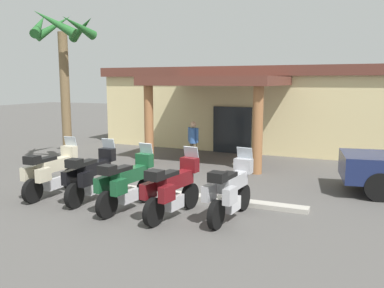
{
  "coord_description": "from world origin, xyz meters",
  "views": [
    {
      "loc": [
        5.69,
        -9.69,
        3.24
      ],
      "look_at": [
        0.39,
        2.43,
        1.2
      ],
      "focal_mm": 38.21,
      "sensor_mm": 36.0,
      "label": 1
    }
  ],
  "objects_px": {
    "motorcycle_green": "(126,183)",
    "motorcycle_black": "(91,176)",
    "motel_building": "(249,106)",
    "palm_tree_roadside": "(63,54)",
    "motorcycle_silver": "(230,191)",
    "motorcycle_cream": "(52,172)",
    "motorcycle_maroon": "(172,189)",
    "pedestrian": "(193,140)"
  },
  "relations": [
    {
      "from": "motel_building",
      "to": "pedestrian",
      "type": "height_order",
      "value": "motel_building"
    },
    {
      "from": "motel_building",
      "to": "motorcycle_maroon",
      "type": "relative_size",
      "value": 6.47
    },
    {
      "from": "motorcycle_green",
      "to": "pedestrian",
      "type": "height_order",
      "value": "pedestrian"
    },
    {
      "from": "motorcycle_silver",
      "to": "motorcycle_cream",
      "type": "bearing_deg",
      "value": 97.15
    },
    {
      "from": "motorcycle_maroon",
      "to": "palm_tree_roadside",
      "type": "relative_size",
      "value": 0.37
    },
    {
      "from": "motorcycle_green",
      "to": "motel_building",
      "type": "bearing_deg",
      "value": 6.67
    },
    {
      "from": "motorcycle_cream",
      "to": "motorcycle_green",
      "type": "relative_size",
      "value": 1.0
    },
    {
      "from": "motorcycle_cream",
      "to": "pedestrian",
      "type": "relative_size",
      "value": 1.31
    },
    {
      "from": "motel_building",
      "to": "palm_tree_roadside",
      "type": "relative_size",
      "value": 2.42
    },
    {
      "from": "motorcycle_maroon",
      "to": "pedestrian",
      "type": "relative_size",
      "value": 1.31
    },
    {
      "from": "motorcycle_green",
      "to": "palm_tree_roadside",
      "type": "xyz_separation_m",
      "value": [
        -5.1,
        3.8,
        3.55
      ]
    },
    {
      "from": "palm_tree_roadside",
      "to": "motorcycle_black",
      "type": "bearing_deg",
      "value": -42.63
    },
    {
      "from": "motel_building",
      "to": "motorcycle_black",
      "type": "xyz_separation_m",
      "value": [
        -1.21,
        -11.29,
        -1.3
      ]
    },
    {
      "from": "motorcycle_maroon",
      "to": "motorcycle_silver",
      "type": "height_order",
      "value": "same"
    },
    {
      "from": "motorcycle_green",
      "to": "palm_tree_roadside",
      "type": "height_order",
      "value": "palm_tree_roadside"
    },
    {
      "from": "motorcycle_cream",
      "to": "palm_tree_roadside",
      "type": "relative_size",
      "value": 0.37
    },
    {
      "from": "motorcycle_black",
      "to": "motorcycle_silver",
      "type": "xyz_separation_m",
      "value": [
        3.95,
        0.05,
        0.0
      ]
    },
    {
      "from": "motorcycle_green",
      "to": "motorcycle_black",
      "type": "bearing_deg",
      "value": 82.75
    },
    {
      "from": "motorcycle_cream",
      "to": "motorcycle_maroon",
      "type": "bearing_deg",
      "value": -94.47
    },
    {
      "from": "motorcycle_cream",
      "to": "motorcycle_silver",
      "type": "height_order",
      "value": "same"
    },
    {
      "from": "motorcycle_cream",
      "to": "palm_tree_roadside",
      "type": "bearing_deg",
      "value": 34.22
    },
    {
      "from": "motel_building",
      "to": "pedestrian",
      "type": "xyz_separation_m",
      "value": [
        -0.64,
        -5.62,
        -1.02
      ]
    },
    {
      "from": "motorcycle_black",
      "to": "motorcycle_green",
      "type": "relative_size",
      "value": 1.0
    },
    {
      "from": "pedestrian",
      "to": "motorcycle_silver",
      "type": "bearing_deg",
      "value": 51.44
    },
    {
      "from": "motorcycle_silver",
      "to": "motorcycle_black",
      "type": "bearing_deg",
      "value": 96.43
    },
    {
      "from": "motel_building",
      "to": "motorcycle_cream",
      "type": "relative_size",
      "value": 6.46
    },
    {
      "from": "motel_building",
      "to": "motorcycle_black",
      "type": "bearing_deg",
      "value": -95.12
    },
    {
      "from": "palm_tree_roadside",
      "to": "motel_building",
      "type": "bearing_deg",
      "value": 57.34
    },
    {
      "from": "motel_building",
      "to": "palm_tree_roadside",
      "type": "height_order",
      "value": "palm_tree_roadside"
    },
    {
      "from": "motorcycle_maroon",
      "to": "palm_tree_roadside",
      "type": "xyz_separation_m",
      "value": [
        -6.42,
        3.85,
        3.55
      ]
    },
    {
      "from": "motorcycle_black",
      "to": "pedestrian",
      "type": "xyz_separation_m",
      "value": [
        0.57,
        5.66,
        0.28
      ]
    },
    {
      "from": "motorcycle_black",
      "to": "motorcycle_silver",
      "type": "relative_size",
      "value": 1.0
    },
    {
      "from": "motel_building",
      "to": "motorcycle_silver",
      "type": "relative_size",
      "value": 6.46
    },
    {
      "from": "motel_building",
      "to": "motorcycle_green",
      "type": "xyz_separation_m",
      "value": [
        0.1,
        -11.6,
        -1.3
      ]
    },
    {
      "from": "motorcycle_black",
      "to": "motorcycle_silver",
      "type": "height_order",
      "value": "same"
    },
    {
      "from": "motorcycle_green",
      "to": "motorcycle_silver",
      "type": "xyz_separation_m",
      "value": [
        2.64,
        0.36,
        0.0
      ]
    },
    {
      "from": "motorcycle_cream",
      "to": "motorcycle_black",
      "type": "relative_size",
      "value": 1.0
    },
    {
      "from": "motorcycle_black",
      "to": "motorcycle_green",
      "type": "height_order",
      "value": "same"
    },
    {
      "from": "motorcycle_black",
      "to": "motorcycle_silver",
      "type": "distance_m",
      "value": 3.95
    },
    {
      "from": "motorcycle_green",
      "to": "motorcycle_maroon",
      "type": "relative_size",
      "value": 1.0
    },
    {
      "from": "palm_tree_roadside",
      "to": "motorcycle_green",
      "type": "bearing_deg",
      "value": -36.67
    },
    {
      "from": "motorcycle_black",
      "to": "motorcycle_maroon",
      "type": "relative_size",
      "value": 1.0
    }
  ]
}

